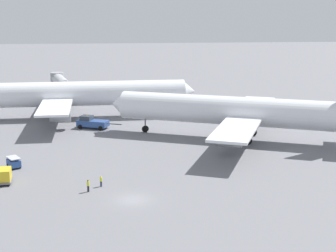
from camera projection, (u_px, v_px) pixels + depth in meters
The scene contains 9 objects.
ground_plane at pixel (133, 200), 66.92m from camera, with size 600.00×600.00×0.00m, color slate.
airliner_at_gate_left at pixel (68, 94), 115.37m from camera, with size 57.32×40.91×16.05m.
airliner_being_pushed at pixel (237, 112), 96.74m from camera, with size 48.19×40.46×16.58m.
pushback_tug at pixel (92, 122), 106.25m from camera, with size 9.37×4.99×2.90m.
gse_baggage_cart_near_cluster at pixel (14, 162), 80.04m from camera, with size 2.73×3.15×1.71m.
gse_container_dolly_flat at pixel (3, 176), 72.84m from camera, with size 2.47×3.38×2.15m.
ground_crew_marshaller_foreground at pixel (101, 181), 71.69m from camera, with size 0.36×0.36×1.56m.
ground_crew_wing_walker_right at pixel (88, 186), 69.61m from camera, with size 0.36×0.36×1.71m.
jet_bridge at pixel (60, 81), 143.58m from camera, with size 7.02×17.12×6.10m.
Camera 1 is at (-1.91, -63.16, 24.48)m, focal length 54.89 mm.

